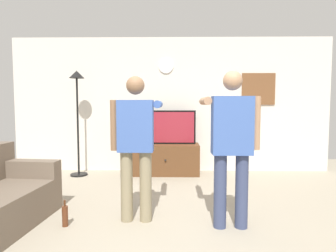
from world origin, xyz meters
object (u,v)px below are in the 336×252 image
at_px(television, 166,127).
at_px(framed_picture, 258,89).
at_px(floor_lamp, 77,101).
at_px(person_standing_nearer_lamp, 136,140).
at_px(person_standing_nearer_couch, 231,140).
at_px(wall_clock, 166,66).
at_px(beverage_bottle, 65,216).
at_px(tv_stand, 166,159).

relative_size(television, framed_picture, 1.76).
distance_m(floor_lamp, person_standing_nearer_lamp, 2.60).
bearing_deg(framed_picture, person_standing_nearer_couch, -111.34).
xyz_separation_m(wall_clock, person_standing_nearer_lamp, (-0.29, -2.58, -1.18)).
height_order(wall_clock, beverage_bottle, wall_clock).
distance_m(tv_stand, framed_picture, 2.33).
height_order(floor_lamp, person_standing_nearer_lamp, floor_lamp).
relative_size(wall_clock, person_standing_nearer_couch, 0.17).
bearing_deg(person_standing_nearer_couch, television, 107.32).
distance_m(floor_lamp, beverage_bottle, 2.74).
bearing_deg(beverage_bottle, television, 67.00).
bearing_deg(framed_picture, beverage_bottle, -136.58).
height_order(wall_clock, person_standing_nearer_couch, wall_clock).
xyz_separation_m(person_standing_nearer_lamp, beverage_bottle, (-0.78, -0.18, -0.83)).
bearing_deg(television, framed_picture, 7.64).
xyz_separation_m(television, person_standing_nearer_couch, (0.78, -2.50, 0.06)).
relative_size(wall_clock, person_standing_nearer_lamp, 0.17).
xyz_separation_m(television, framed_picture, (1.85, 0.25, 0.75)).
bearing_deg(beverage_bottle, person_standing_nearer_lamp, 13.34).
height_order(framed_picture, person_standing_nearer_lamp, framed_picture).
distance_m(wall_clock, person_standing_nearer_lamp, 2.85).
height_order(television, person_standing_nearer_couch, person_standing_nearer_couch).
height_order(television, floor_lamp, floor_lamp).
bearing_deg(floor_lamp, beverage_bottle, -75.64).
xyz_separation_m(wall_clock, person_standing_nearer_couch, (0.78, -2.74, -1.15)).
bearing_deg(person_standing_nearer_couch, floor_lamp, 136.50).
distance_m(television, framed_picture, 2.02).
bearing_deg(wall_clock, framed_picture, 0.15).
height_order(wall_clock, framed_picture, wall_clock).
distance_m(tv_stand, television, 0.62).
bearing_deg(tv_stand, floor_lamp, -175.45).
bearing_deg(person_standing_nearer_lamp, framed_picture, 50.31).
relative_size(wall_clock, beverage_bottle, 0.97).
bearing_deg(television, person_standing_nearer_lamp, -97.04).
bearing_deg(person_standing_nearer_couch, person_standing_nearer_lamp, 171.03).
bearing_deg(framed_picture, person_standing_nearer_lamp, -129.69).
distance_m(television, floor_lamp, 1.75).
height_order(floor_lamp, person_standing_nearer_couch, floor_lamp).
bearing_deg(tv_stand, person_standing_nearer_lamp, -97.18).
relative_size(tv_stand, wall_clock, 4.42).
xyz_separation_m(floor_lamp, beverage_bottle, (0.60, -2.34, -1.30)).
bearing_deg(framed_picture, floor_lamp, -173.08).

